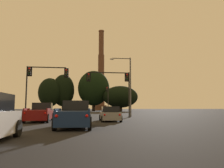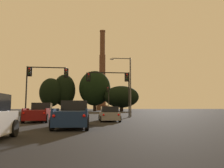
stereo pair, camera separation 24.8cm
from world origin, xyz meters
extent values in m
cube|color=maroon|center=(-3.49, 19.99, 0.66)|extent=(2.21, 5.48, 0.88)
cube|color=black|center=(-3.56, 21.74, 1.46)|extent=(1.91, 1.87, 0.72)
cube|color=maroon|center=(-4.37, 18.56, 1.18)|extent=(0.20, 2.43, 0.16)
cube|color=maroon|center=(-2.49, 18.64, 1.18)|extent=(0.20, 2.43, 0.16)
cylinder|color=black|center=(-4.55, 22.14, 0.40)|extent=(0.25, 0.81, 0.80)
cylinder|color=black|center=(-2.60, 22.22, 0.40)|extent=(0.25, 0.81, 0.80)
cylinder|color=black|center=(-4.38, 17.75, 0.40)|extent=(0.25, 0.81, 0.80)
cylinder|color=black|center=(-2.42, 17.83, 0.40)|extent=(0.25, 0.81, 0.80)
sphere|color=red|center=(-4.20, 17.24, 0.85)|extent=(0.17, 0.17, 0.17)
sphere|color=red|center=(-2.56, 17.30, 0.85)|extent=(0.17, 0.17, 0.17)
cube|color=navy|center=(0.05, 13.21, 0.66)|extent=(2.13, 5.45, 0.88)
cube|color=black|center=(0.09, 14.96, 1.46)|extent=(1.88, 1.84, 0.72)
cube|color=navy|center=(-0.93, 11.84, 1.18)|extent=(0.16, 2.43, 0.16)
cube|color=navy|center=(0.95, 11.80, 1.18)|extent=(0.16, 2.43, 0.16)
cylinder|color=black|center=(-0.88, 15.43, 0.40)|extent=(0.24, 0.81, 0.80)
cylinder|color=black|center=(1.08, 15.38, 0.40)|extent=(0.24, 0.81, 0.80)
cylinder|color=black|center=(-0.99, 11.03, 0.40)|extent=(0.24, 0.81, 0.80)
cylinder|color=black|center=(0.97, 10.98, 0.40)|extent=(0.24, 0.81, 0.80)
sphere|color=red|center=(-0.84, 10.51, 0.85)|extent=(0.17, 0.17, 0.17)
sphere|color=red|center=(0.80, 10.47, 0.85)|extent=(0.17, 0.17, 0.17)
cube|color=gray|center=(3.22, 19.76, 0.53)|extent=(1.79, 4.03, 0.72)
cube|color=black|center=(3.21, 19.36, 1.16)|extent=(1.59, 1.93, 0.55)
cylinder|color=black|center=(2.41, 21.40, 0.30)|extent=(0.23, 0.60, 0.60)
cylinder|color=black|center=(4.09, 21.37, 0.30)|extent=(0.23, 0.60, 0.60)
cylinder|color=black|center=(2.35, 18.15, 0.30)|extent=(0.23, 0.60, 0.60)
cylinder|color=black|center=(4.03, 18.12, 0.30)|extent=(0.23, 0.60, 0.60)
sphere|color=red|center=(2.51, 17.76, 0.68)|extent=(0.17, 0.17, 0.17)
sphere|color=red|center=(3.87, 17.73, 0.68)|extent=(0.17, 0.17, 0.17)
cylinder|color=black|center=(-2.31, 8.67, 0.38)|extent=(0.23, 0.76, 0.76)
cylinder|color=black|center=(-6.58, 27.09, 3.32)|extent=(0.18, 0.18, 6.65)
cylinder|color=black|center=(-6.58, 27.09, 0.05)|extent=(0.40, 0.40, 0.10)
cube|color=black|center=(-6.29, 27.09, 5.98)|extent=(0.34, 0.34, 1.04)
cube|color=black|center=(-6.29, 27.27, 5.98)|extent=(0.58, 0.03, 1.25)
sphere|color=red|center=(-6.29, 26.90, 6.30)|extent=(0.22, 0.22, 0.22)
sphere|color=#352604|center=(-6.29, 26.90, 5.98)|extent=(0.22, 0.22, 0.22)
sphere|color=black|center=(-6.29, 26.90, 5.65)|extent=(0.22, 0.22, 0.22)
cylinder|color=black|center=(-4.12, 27.09, 6.55)|extent=(4.93, 0.14, 0.14)
sphere|color=black|center=(-6.58, 27.09, 6.55)|extent=(0.18, 0.18, 0.18)
cube|color=black|center=(-1.65, 27.09, 5.91)|extent=(0.34, 0.34, 1.04)
cube|color=black|center=(-1.65, 27.27, 5.91)|extent=(0.58, 0.03, 1.25)
sphere|color=red|center=(-1.65, 26.90, 6.23)|extent=(0.22, 0.22, 0.22)
sphere|color=#352604|center=(-1.65, 26.90, 5.91)|extent=(0.22, 0.22, 0.22)
sphere|color=black|center=(-1.65, 26.90, 5.58)|extent=(0.22, 0.22, 0.22)
cylinder|color=black|center=(6.95, 28.07, 3.14)|extent=(0.18, 0.18, 6.29)
cylinder|color=black|center=(6.95, 28.07, 0.05)|extent=(0.40, 0.40, 0.10)
cube|color=black|center=(6.66, 28.07, 5.62)|extent=(0.34, 0.34, 1.04)
cube|color=black|center=(6.66, 28.25, 5.62)|extent=(0.58, 0.03, 1.25)
sphere|color=red|center=(6.66, 27.88, 5.94)|extent=(0.22, 0.22, 0.22)
sphere|color=#352604|center=(6.66, 27.88, 5.62)|extent=(0.22, 0.22, 0.22)
sphere|color=black|center=(6.66, 27.88, 5.29)|extent=(0.22, 0.22, 0.22)
cylinder|color=black|center=(4.12, 28.07, 6.19)|extent=(5.65, 0.14, 0.14)
sphere|color=black|center=(6.95, 28.07, 6.19)|extent=(0.18, 0.18, 0.18)
cube|color=black|center=(1.29, 28.07, 5.55)|extent=(0.34, 0.34, 1.04)
cube|color=black|center=(1.29, 28.25, 5.55)|extent=(0.58, 0.03, 1.25)
sphere|color=red|center=(1.29, 27.88, 5.87)|extent=(0.22, 0.22, 0.22)
sphere|color=#352604|center=(1.29, 27.88, 5.55)|extent=(0.22, 0.22, 0.22)
sphere|color=black|center=(1.29, 27.88, 5.22)|extent=(0.22, 0.22, 0.22)
cylinder|color=black|center=(6.72, 51.74, 3.31)|extent=(0.18, 0.18, 6.62)
cylinder|color=black|center=(6.72, 51.74, 0.05)|extent=(0.40, 0.40, 0.10)
cube|color=black|center=(6.43, 51.74, 5.95)|extent=(0.34, 0.34, 1.04)
cube|color=black|center=(6.43, 51.92, 5.95)|extent=(0.58, 0.03, 1.25)
sphere|color=red|center=(6.43, 51.55, 6.27)|extent=(0.22, 0.22, 0.22)
sphere|color=#352604|center=(6.43, 51.55, 5.95)|extent=(0.22, 0.22, 0.22)
sphere|color=black|center=(6.43, 51.55, 5.63)|extent=(0.22, 0.22, 0.22)
cylinder|color=#56565B|center=(7.54, 29.79, 4.40)|extent=(0.20, 0.20, 8.81)
cylinder|color=#56565B|center=(6.15, 29.79, 8.66)|extent=(2.78, 0.12, 0.12)
sphere|color=#56565B|center=(7.54, 29.79, 8.66)|extent=(0.20, 0.20, 0.20)
ellipsoid|color=silver|center=(4.76, 29.79, 8.54)|extent=(0.64, 0.36, 0.26)
cylinder|color=#523427|center=(10.70, 121.88, 1.39)|extent=(6.54, 6.54, 2.79)
cylinder|color=brown|center=(10.70, 121.88, 10.07)|extent=(4.09, 4.09, 14.56)
cylinder|color=brown|center=(10.70, 121.88, 24.63)|extent=(3.52, 3.52, 14.56)
cylinder|color=brown|center=(10.70, 121.88, 39.19)|extent=(2.94, 2.94, 14.56)
cylinder|color=brown|center=(10.70, 121.88, 46.12)|extent=(3.30, 3.30, 0.70)
cylinder|color=black|center=(-7.30, 86.76, 1.75)|extent=(0.87, 0.87, 3.49)
ellipsoid|color=black|center=(-7.30, 86.76, 8.27)|extent=(8.73, 7.86, 12.74)
cylinder|color=black|center=(4.81, 85.83, 1.99)|extent=(1.26, 1.26, 3.98)
ellipsoid|color=black|center=(4.81, 85.83, 9.22)|extent=(12.61, 11.35, 13.98)
cylinder|color=black|center=(14.94, 81.53, 1.23)|extent=(1.35, 1.35, 2.46)
ellipsoid|color=black|center=(14.94, 81.53, 5.60)|extent=(13.45, 12.11, 8.38)
cylinder|color=black|center=(-12.23, 84.77, 1.56)|extent=(0.87, 0.87, 3.12)
ellipsoid|color=black|center=(-12.23, 84.77, 7.28)|extent=(8.69, 7.82, 11.11)
camera|label=1|loc=(0.58, -1.73, 1.29)|focal=35.00mm
camera|label=2|loc=(0.82, -1.76, 1.29)|focal=35.00mm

